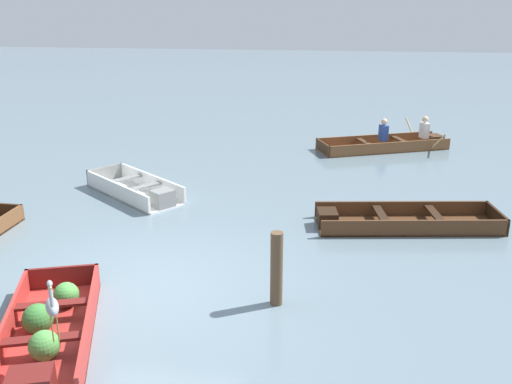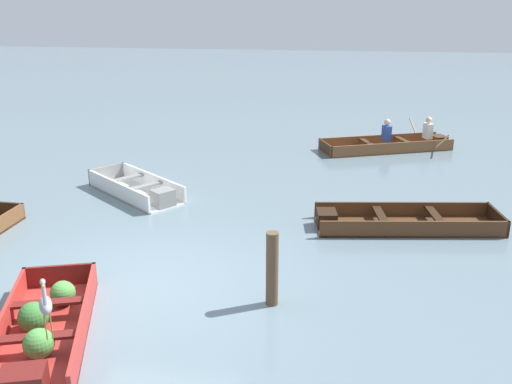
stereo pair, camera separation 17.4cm
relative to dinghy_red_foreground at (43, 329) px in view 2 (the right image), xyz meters
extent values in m
plane|color=slate|center=(0.81, 1.62, -0.16)|extent=(80.00, 80.00, 0.00)
cube|color=#AD2D28|center=(-0.01, 0.05, -0.14)|extent=(1.85, 2.94, 0.04)
cube|color=#AD2D28|center=(0.46, 0.21, 0.02)|extent=(0.90, 2.63, 0.36)
cube|color=#AD2D28|center=(-0.49, -0.10, 0.02)|extent=(0.90, 2.63, 0.36)
cube|color=maroon|center=(-0.43, 1.34, 0.02)|extent=(1.01, 0.37, 0.36)
cube|color=maroon|center=(0.36, -1.08, 0.04)|extent=(0.56, 0.49, 0.33)
cube|color=maroon|center=(0.12, -0.34, 0.11)|extent=(0.95, 0.45, 0.04)
cube|color=maroon|center=(-0.14, 0.44, 0.11)|extent=(0.95, 0.45, 0.04)
sphere|color=#4C9342|center=(0.16, -0.40, 0.06)|extent=(0.37, 0.37, 0.37)
sphere|color=#387533|center=(-0.20, 0.14, 0.07)|extent=(0.39, 0.39, 0.39)
sphere|color=#4C9342|center=(-0.13, 0.81, 0.05)|extent=(0.35, 0.35, 0.35)
cube|color=#4C2D19|center=(4.94, 4.53, -0.14)|extent=(3.53, 1.52, 0.04)
cube|color=#4C2D19|center=(5.01, 4.04, 0.00)|extent=(3.39, 0.54, 0.32)
cube|color=#4C2D19|center=(4.87, 5.03, 0.00)|extent=(3.39, 0.54, 0.32)
cube|color=black|center=(6.61, 4.77, 0.00)|extent=(0.20, 1.04, 0.32)
cube|color=black|center=(3.42, 4.32, 0.02)|extent=(0.42, 0.52, 0.29)
cube|color=black|center=(4.43, 4.46, 0.08)|extent=(0.29, 0.96, 0.04)
cube|color=black|center=(5.45, 4.61, 0.08)|extent=(0.29, 0.96, 0.04)
cube|color=white|center=(-0.80, 5.57, -0.14)|extent=(2.56, 2.33, 0.04)
cube|color=white|center=(-0.52, 5.92, 0.03)|extent=(2.01, 1.64, 0.38)
cube|color=white|center=(-1.08, 5.23, 0.03)|extent=(2.01, 1.64, 0.38)
cube|color=gray|center=(-1.77, 6.36, 0.03)|extent=(0.63, 0.75, 0.38)
cube|color=gray|center=(0.05, 4.88, 0.05)|extent=(0.54, 0.55, 0.34)
cube|color=gray|center=(-0.50, 5.33, 0.13)|extent=(0.65, 0.75, 0.04)
cube|color=gray|center=(-1.10, 5.81, 0.13)|extent=(0.65, 0.75, 0.04)
cube|color=brown|center=(4.90, 10.35, -0.14)|extent=(3.80, 2.32, 0.04)
cube|color=brown|center=(4.72, 10.80, 0.00)|extent=(3.43, 1.42, 0.32)
cube|color=brown|center=(5.08, 9.90, 0.00)|extent=(3.43, 1.42, 0.32)
cube|color=#3F2716|center=(3.22, 9.67, 0.00)|extent=(0.43, 0.96, 0.32)
cube|color=#3F2716|center=(6.44, 10.97, 0.02)|extent=(0.51, 0.56, 0.29)
cube|color=#3F2716|center=(5.41, 10.55, 0.08)|extent=(0.49, 0.91, 0.04)
cube|color=#3F2716|center=(4.39, 10.14, 0.08)|extent=(0.49, 0.91, 0.04)
cube|color=#2D4CA5|center=(4.90, 10.35, 0.32)|extent=(0.27, 0.33, 0.44)
sphere|color=beige|center=(4.90, 10.35, 0.64)|extent=(0.18, 0.18, 0.18)
cube|color=white|center=(6.09, 10.83, 0.32)|extent=(0.27, 0.33, 0.44)
sphere|color=beige|center=(6.09, 10.83, 0.64)|extent=(0.18, 0.18, 0.18)
cylinder|color=tan|center=(5.79, 11.58, 0.21)|extent=(0.28, 0.61, 0.55)
cylinder|color=tan|center=(6.40, 10.08, 0.21)|extent=(0.28, 0.61, 0.55)
cylinder|color=olive|center=(0.46, -0.56, 0.45)|extent=(0.02, 0.02, 0.35)
cylinder|color=olive|center=(0.40, -0.59, 0.45)|extent=(0.02, 0.02, 0.35)
ellipsoid|color=#93999E|center=(0.43, -0.58, 0.71)|extent=(0.29, 0.35, 0.18)
cylinder|color=#93999E|center=(0.49, -0.68, 0.93)|extent=(0.10, 0.12, 0.28)
ellipsoid|color=#93999E|center=(0.51, -0.71, 1.08)|extent=(0.11, 0.13, 0.06)
cone|color=gold|center=(0.56, -0.78, 1.08)|extent=(0.07, 0.10, 0.02)
cylinder|color=brown|center=(2.75, 1.33, 0.39)|extent=(0.18, 0.18, 1.10)
camera|label=1|loc=(3.42, -5.80, 3.98)|focal=40.00mm
camera|label=2|loc=(3.59, -5.77, 3.98)|focal=40.00mm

